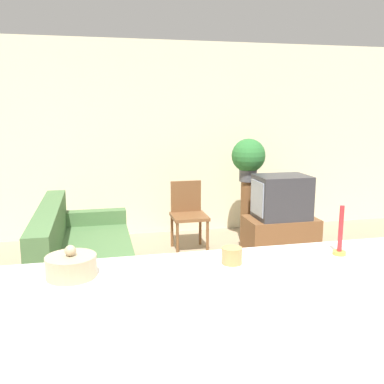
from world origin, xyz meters
name	(u,v)px	position (x,y,z in m)	size (l,w,h in m)	color
ground_plane	(210,369)	(0.00, 0.00, 0.00)	(14.00, 14.00, 0.00)	gray
wall_back	(147,140)	(0.00, 3.43, 1.35)	(9.00, 0.06, 2.70)	beige
couch	(83,263)	(-0.89, 1.52, 0.30)	(0.88, 1.90, 0.86)	#476B3D
tv_stand	(280,235)	(1.51, 2.21, 0.22)	(0.88, 0.52, 0.44)	brown
television	(281,197)	(1.50, 2.21, 0.71)	(0.65, 0.48, 0.54)	#333338
wooden_chair	(188,211)	(0.41, 2.61, 0.49)	(0.44, 0.44, 0.87)	brown
plant_stand	(247,211)	(1.26, 2.75, 0.41)	(0.18, 0.18, 0.83)	brown
potted_plant	(248,157)	(1.26, 2.75, 1.15)	(0.45, 0.45, 0.57)	#4C4C51
foreground_counter	(242,353)	(0.00, -0.64, 0.51)	(2.92, 0.44, 1.01)	white
decorative_bowl	(71,266)	(-0.85, -0.64, 1.07)	(0.23, 0.23, 0.15)	tan
candle_jar	(232,256)	(-0.07, -0.64, 1.06)	(0.10, 0.10, 0.08)	#C6844C
candlestick	(340,239)	(0.54, -0.64, 1.10)	(0.07, 0.07, 0.27)	#B7933D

